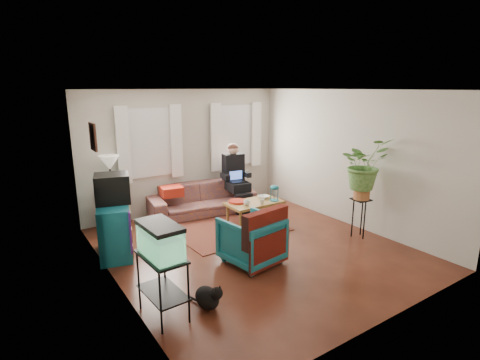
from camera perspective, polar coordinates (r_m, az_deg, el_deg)
floor at (r=6.42m, az=2.01°, el=-10.29°), size 4.50×5.00×0.01m
ceiling at (r=5.85m, az=2.24°, el=13.58°), size 4.50×5.00×0.01m
wall_back at (r=8.13m, az=-8.27°, el=4.36°), size 4.50×0.01×2.60m
wall_front at (r=4.31m, az=22.01°, el=-5.19°), size 4.50×0.01×2.60m
wall_left at (r=5.07m, az=-19.00°, el=-2.14°), size 0.01×5.00×2.60m
wall_right at (r=7.52m, az=16.18°, el=3.17°), size 0.01×5.00×2.60m
window_left at (r=7.76m, az=-13.62°, el=5.53°), size 1.08×0.04×1.38m
window_right at (r=8.68m, az=-0.77°, el=6.78°), size 1.08×0.04×1.38m
curtains_left at (r=7.69m, az=-13.42°, el=5.46°), size 1.36×0.06×1.50m
curtains_right at (r=8.61m, az=-0.48°, el=6.72°), size 1.36×0.06×1.50m
picture_frame at (r=5.76m, az=-21.41°, el=6.15°), size 0.04×0.32×0.40m
area_rug at (r=7.23m, az=-1.95°, el=-7.37°), size 2.05×1.66×0.01m
sofa at (r=7.97m, az=-5.91°, el=-2.14°), size 2.31×1.16×0.87m
seated_person at (r=8.21m, az=-0.72°, el=0.05°), size 0.64×0.75×1.32m
side_table at (r=7.66m, az=-18.76°, el=-4.03°), size 0.57×0.57×0.74m
table_lamp at (r=7.49m, az=-19.16°, el=0.95°), size 0.43×0.43×0.67m
dresser at (r=6.36m, az=-18.59°, el=-7.14°), size 0.70×1.04×0.86m
crt_tv at (r=6.25m, az=-18.89°, el=-1.20°), size 0.63×0.59×0.46m
aquarium_stand at (r=4.62m, az=-11.68°, el=-15.57°), size 0.42×0.71×0.77m
aquarium at (r=4.37m, az=-12.06°, el=-8.87°), size 0.38×0.64×0.40m
black_cat at (r=4.79m, az=-5.04°, el=-17.12°), size 0.37×0.46×0.34m
armchair at (r=5.79m, az=1.74°, el=-8.72°), size 0.90×0.85×0.82m
serape_throw at (r=5.52m, az=4.04°, el=-8.01°), size 0.84×0.31×0.67m
coffee_table at (r=7.42m, az=2.18°, el=-5.00°), size 1.10×0.60×0.45m
cup_a at (r=7.12m, az=1.04°, el=-3.49°), size 0.12×0.12×0.10m
cup_b at (r=7.23m, az=3.35°, el=-3.27°), size 0.10×0.10×0.09m
bowl at (r=7.59m, az=3.59°, el=-2.59°), size 0.22×0.22×0.05m
snack_tray at (r=7.30m, az=-0.39°, el=-3.29°), size 0.34×0.34×0.04m
birdcage at (r=7.41m, az=5.25°, el=-1.96°), size 0.18×0.18×0.32m
plant_stand at (r=7.07m, az=17.75°, el=-5.54°), size 0.34×0.34×0.71m
potted_plant at (r=6.84m, az=18.28°, el=1.20°), size 0.91×0.82×0.91m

